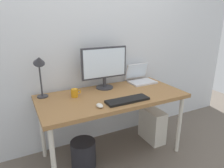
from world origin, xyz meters
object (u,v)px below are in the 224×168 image
Objects in this scene: monitor at (104,65)px; mouse at (100,106)px; keyboard at (127,100)px; coffee_mug at (75,93)px; desk_lamp at (40,67)px; desk at (112,100)px; wastebasket at (83,154)px; laptop at (140,77)px; computer_tower at (152,125)px.

mouse is at bearing -119.78° from monitor.
keyboard is (0.03, -0.46, -0.26)m from monitor.
keyboard is 0.55m from coffee_mug.
monitor is 6.01× the size of mouse.
desk_lamp reaches higher than keyboard.
desk is at bearing -19.37° from desk_lamp.
laptop is at bearing 19.00° from wastebasket.
coffee_mug reaches higher than keyboard.
laptop reaches higher than mouse.
mouse reaches higher than desk.
laptop is (0.51, 0.02, -0.21)m from monitor.
desk_lamp reaches higher than wastebasket.
wastebasket is (-0.37, -0.05, -0.53)m from desk.
coffee_mug is (-0.90, -0.13, -0.01)m from laptop.
desk_lamp is 1.52× the size of wastebasket.
monitor is 1.29× the size of computer_tower.
coffee_mug is (-0.43, 0.35, 0.03)m from keyboard.
desk_lamp is 0.43m from coffee_mug.
coffee_mug reaches higher than mouse.
desk is 0.24m from keyboard.
wastebasket is (-0.42, 0.17, -0.60)m from keyboard.
computer_tower is at bearing 17.21° from mouse.
laptop is 1.15m from wastebasket.
laptop is 0.68m from keyboard.
coffee_mug is (-0.37, 0.12, 0.10)m from desk.
mouse is (-0.78, -0.49, -0.04)m from laptop.
coffee_mug is 0.65m from wastebasket.
monitor is at bearing 36.64° from wastebasket.
monitor is (0.02, 0.23, 0.33)m from desk.
desk reaches higher than wastebasket.
laptop reaches higher than desk.
wastebasket is (0.30, -0.29, -0.91)m from desk_lamp.
coffee_mug reaches higher than computer_tower.
monitor is 0.47m from coffee_mug.
desk is 0.75m from computer_tower.
computer_tower is at bearing -5.75° from coffee_mug.
desk_lamp is at bearing 170.50° from computer_tower.
mouse reaches higher than wastebasket.
coffee_mug is 0.26× the size of computer_tower.
wastebasket is at bearing -43.65° from desk_lamp.
mouse is (-0.30, -0.01, 0.01)m from keyboard.
keyboard is at bearing 1.29° from mouse.
desk_lamp is 1.00m from wastebasket.
coffee_mug is 0.36× the size of wastebasket.
wastebasket is at bearing 124.00° from mouse.
desk_lamp is 1.04× the size of keyboard.
mouse is 0.64m from wastebasket.
laptop is at bearing 25.60° from desk.
desk_lamp is (-0.69, 0.00, 0.05)m from monitor.
monitor is at bearing -177.83° from laptop.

